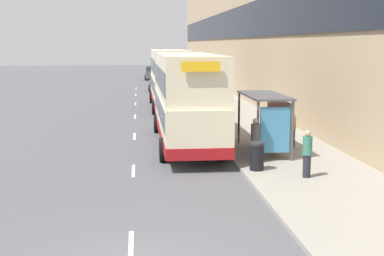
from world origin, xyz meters
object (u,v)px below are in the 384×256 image
Objects in this scene: pedestrian_at_shelter at (255,140)px; litter_bin at (257,156)px; double_decker_bus_near at (186,97)px; car_0 at (152,73)px; car_1 at (158,83)px; bus_shelter at (270,113)px; pedestrian_2 at (307,153)px; double_decker_bus_ahead at (170,78)px; pedestrian_1 at (292,129)px.

litter_bin is at bearing -99.30° from pedestrian_at_shelter.
car_0 is (-0.35, 46.86, -1.40)m from double_decker_bus_near.
car_1 is at bearing 90.46° from double_decker_bus_near.
double_decker_bus_near reaches higher than bus_shelter.
bus_shelter is at bearing -83.68° from car_1.
car_0 is 54.14m from pedestrian_2.
double_decker_bus_near is at bearing 116.24° from pedestrian_at_shelter.
pedestrian_at_shelter reaches higher than litter_bin.
car_1 is 33.83m from pedestrian_at_shelter.
car_1 is at bearing 91.32° from double_decker_bus_ahead.
litter_bin is at bearing -70.59° from double_decker_bus_near.
car_1 is (-0.33, 14.36, -1.45)m from double_decker_bus_ahead.
double_decker_bus_ahead is (-3.20, 17.54, 0.41)m from bus_shelter.
bus_shelter is 17.83m from double_decker_bus_ahead.
pedestrian_1 is at bearing 78.89° from pedestrian_2.
bus_shelter is at bearing -85.80° from car_0.
litter_bin is (1.98, -20.64, -1.62)m from double_decker_bus_ahead.
car_0 reaches higher than car_1.
bus_shelter is at bearing 93.64° from pedestrian_2.
litter_bin is at bearing -111.53° from bus_shelter.
double_decker_bus_near is at bearing 116.62° from pedestrian_2.
bus_shelter is 0.37× the size of double_decker_bus_near.
double_decker_bus_ahead is at bearing 105.54° from pedestrian_1.
bus_shelter is at bearing -139.66° from pedestrian_1.
pedestrian_1 is at bearing -84.11° from car_0.
double_decker_bus_near is 2.88× the size of car_1.
car_0 is at bearing 90.38° from car_1.
pedestrian_at_shelter is at bearing -63.76° from double_decker_bus_near.
car_1 is at bearing -89.62° from car_0.
double_decker_bus_near reaches higher than pedestrian_1.
pedestrian_2 is at bearing -101.11° from pedestrian_1.
bus_shelter is 4.44m from pedestrian_2.
pedestrian_1 is 1.54× the size of litter_bin.
pedestrian_at_shelter is at bearing -83.56° from double_decker_bus_ahead.
double_decker_bus_near is at bearing 109.41° from litter_bin.
car_0 is at bearing 92.63° from litter_bin.
bus_shelter is 2.38× the size of pedestrian_at_shelter.
pedestrian_1 is at bearing 58.76° from litter_bin.
double_decker_bus_near is (-3.30, 2.79, 0.41)m from bus_shelter.
pedestrian_at_shelter is at bearing 80.70° from litter_bin.
pedestrian_1 is (1.35, 1.15, -0.91)m from bus_shelter.
bus_shelter reaches higher than litter_bin.
car_1 is (-0.24, 29.11, -1.45)m from double_decker_bus_near.
litter_bin is (2.08, -5.89, -1.62)m from double_decker_bus_near.
pedestrian_2 is 1.97m from litter_bin.
double_decker_bus_near is at bearing -89.57° from car_0.
double_decker_bus_ahead reaches higher than car_0.
car_1 is 36.43m from pedestrian_2.
pedestrian_1 is (4.89, -30.74, 0.13)m from car_1.
car_0 is 2.70× the size of pedestrian_1.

